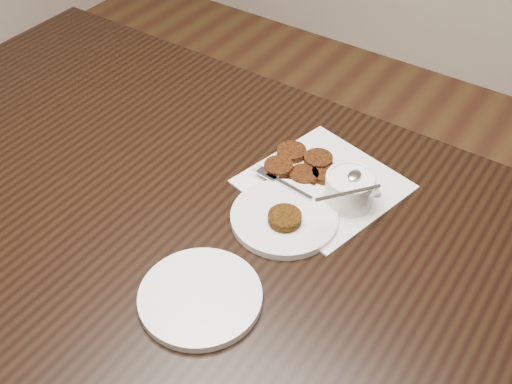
% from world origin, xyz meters
% --- Properties ---
extents(table, '(1.52, 0.97, 0.75)m').
position_xyz_m(table, '(-0.07, 0.03, 0.38)').
color(table, black).
rests_on(table, floor).
extents(napkin, '(0.32, 0.32, 0.00)m').
position_xyz_m(napkin, '(0.14, 0.26, 0.75)').
color(napkin, white).
rests_on(napkin, table).
extents(sauce_ramekin, '(0.15, 0.15, 0.13)m').
position_xyz_m(sauce_ramekin, '(0.21, 0.24, 0.82)').
color(sauce_ramekin, white).
rests_on(sauce_ramekin, napkin).
extents(patty_cluster, '(0.25, 0.25, 0.02)m').
position_xyz_m(patty_cluster, '(0.10, 0.27, 0.76)').
color(patty_cluster, '#5E290C').
rests_on(patty_cluster, napkin).
extents(plate_with_patty, '(0.22, 0.22, 0.03)m').
position_xyz_m(plate_with_patty, '(0.13, 0.13, 0.76)').
color(plate_with_patty, silver).
rests_on(plate_with_patty, table).
extents(plate_empty, '(0.22, 0.22, 0.01)m').
position_xyz_m(plate_empty, '(0.12, -0.10, 0.76)').
color(plate_empty, white).
rests_on(plate_empty, table).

